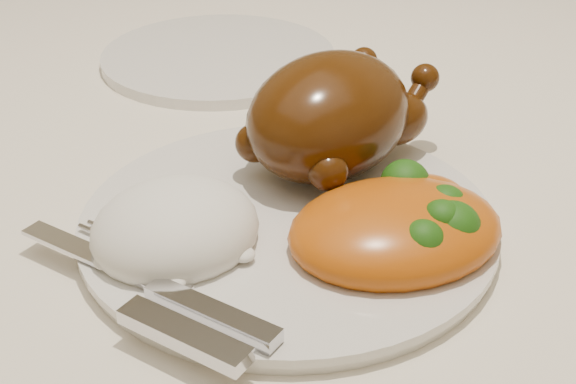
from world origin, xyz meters
TOP-DOWN VIEW (x-y plane):
  - dining_table at (0.00, 0.00)m, footprint 1.60×0.90m
  - tablecloth at (0.00, 0.00)m, footprint 1.73×1.03m
  - dinner_plate at (0.10, -0.20)m, footprint 0.32×0.32m
  - side_plate at (0.24, 0.08)m, footprint 0.26×0.26m
  - roast_chicken at (0.17, -0.17)m, footprint 0.18×0.14m
  - rice_mound at (0.02, -0.18)m, footprint 0.12×0.11m
  - mac_and_cheese at (0.14, -0.27)m, footprint 0.17×0.15m
  - cutlery at (-0.02, -0.24)m, footprint 0.07×0.20m

SIDE VIEW (x-z plane):
  - dining_table at x=0.00m, z-range 0.29..1.05m
  - tablecloth at x=0.00m, z-range 0.65..0.83m
  - side_plate at x=0.24m, z-range 0.77..0.78m
  - dinner_plate at x=0.10m, z-range 0.77..0.78m
  - cutlery at x=-0.02m, z-range 0.78..0.79m
  - rice_mound at x=0.02m, z-range 0.76..0.82m
  - mac_and_cheese at x=0.14m, z-range 0.77..0.82m
  - roast_chicken at x=0.17m, z-range 0.78..0.87m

